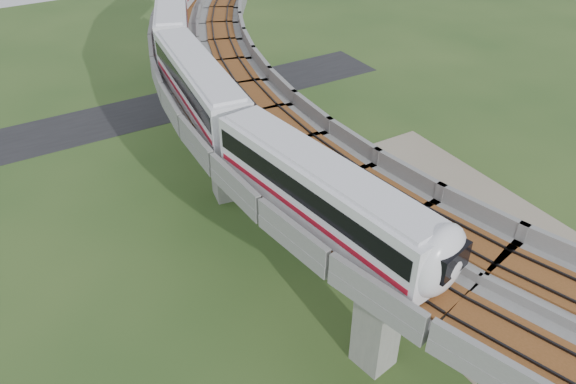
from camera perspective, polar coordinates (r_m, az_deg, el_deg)
name	(u,v)px	position (r m, az deg, el deg)	size (l,w,h in m)	color
ground	(276,268)	(42.35, -1.18, -7.71)	(160.00, 160.00, 0.00)	#2E4E1F
dirt_lot	(435,223)	(48.08, 14.69, -3.03)	(18.00, 26.00, 0.04)	gray
asphalt_road	(144,112)	(65.77, -14.46, 7.89)	(60.00, 8.00, 0.03)	#232326
viaduct	(323,150)	(38.60, 3.62, 4.27)	(19.58, 73.98, 11.40)	#99968E
metro_train	(210,46)	(47.56, -7.88, 14.44)	(19.06, 59.57, 3.64)	white
fence	(380,219)	(46.31, 9.34, -2.73)	(3.87, 38.73, 1.50)	#2D382D
tree_0	(266,101)	(61.10, -2.22, 9.23)	(2.73, 2.73, 3.43)	#382314
tree_1	(280,131)	(55.88, -0.78, 6.26)	(1.83, 1.83, 2.70)	#382314
tree_2	(293,156)	(51.09, 0.55, 3.68)	(2.16, 2.16, 3.13)	#382314
tree_3	(308,174)	(47.83, 2.05, 1.83)	(2.76, 2.76, 3.78)	#382314
tree_4	(360,236)	(42.84, 7.28, -4.47)	(2.20, 2.20, 2.63)	#382314
tree_5	(398,270)	(40.45, 11.13, -7.82)	(2.30, 2.30, 2.64)	#382314
tree_6	(498,320)	(37.92, 20.51, -12.10)	(2.16, 2.16, 3.20)	#382314
car_white	(432,262)	(43.08, 14.40, -6.93)	(1.57, 3.89, 1.33)	white
car_red	(444,222)	(47.35, 15.58, -2.91)	(1.28, 3.66, 1.21)	maroon
car_dark	(387,223)	(46.11, 10.03, -3.12)	(1.79, 4.40, 1.28)	black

